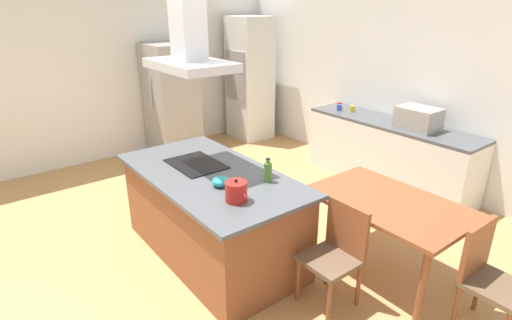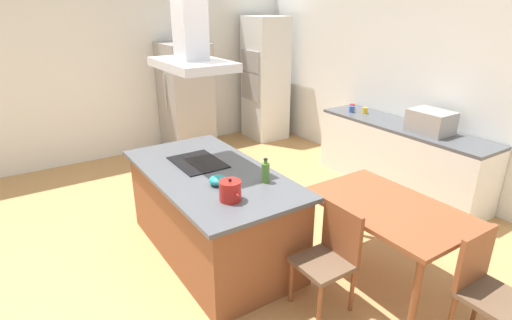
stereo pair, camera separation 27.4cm
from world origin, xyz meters
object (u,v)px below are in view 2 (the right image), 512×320
at_px(chair_facing_island, 331,252).
at_px(range_hood, 191,41).
at_px(cooktop, 198,162).
at_px(wall_oven_stack, 265,79).
at_px(chair_at_right_end, 485,283).
at_px(dining_table, 387,214).
at_px(tea_kettle, 230,191).
at_px(refrigerator, 186,99).
at_px(coffee_mug_blue, 352,109).
at_px(olive_oil_bottle, 265,172).
at_px(coffee_mug_yellow, 365,111).
at_px(countertop_microwave, 431,122).
at_px(mixing_bowl, 218,180).
at_px(coffee_mug_red, 352,107).

distance_m(chair_facing_island, range_hood, 2.24).
bearing_deg(cooktop, wall_oven_stack, 134.83).
bearing_deg(chair_at_right_end, dining_table, 180.00).
distance_m(tea_kettle, chair_facing_island, 0.97).
relative_size(wall_oven_stack, refrigerator, 1.21).
bearing_deg(tea_kettle, coffee_mug_blue, 116.99).
bearing_deg(range_hood, cooktop, 0.00).
xyz_separation_m(olive_oil_bottle, chair_at_right_end, (1.66, 0.82, -0.49)).
bearing_deg(chair_facing_island, chair_at_right_end, 36.01).
relative_size(olive_oil_bottle, dining_table, 0.16).
xyz_separation_m(dining_table, chair_facing_island, (0.00, -0.67, -0.16)).
height_order(cooktop, chair_at_right_end, cooktop).
distance_m(cooktop, coffee_mug_yellow, 2.94).
distance_m(refrigerator, chair_facing_island, 4.28).
relative_size(countertop_microwave, chair_facing_island, 0.56).
height_order(mixing_bowl, coffee_mug_blue, same).
distance_m(cooktop, range_hood, 1.20).
bearing_deg(cooktop, chair_facing_island, 17.04).
relative_size(tea_kettle, chair_at_right_end, 0.26).
distance_m(coffee_mug_yellow, chair_facing_island, 3.15).
distance_m(countertop_microwave, range_hood, 3.14).
relative_size(coffee_mug_blue, wall_oven_stack, 0.04).
distance_m(olive_oil_bottle, chair_at_right_end, 1.91).
bearing_deg(range_hood, refrigerator, 158.16).
bearing_deg(cooktop, refrigerator, 158.16).
height_order(coffee_mug_red, coffee_mug_blue, same).
height_order(olive_oil_bottle, wall_oven_stack, wall_oven_stack).
height_order(tea_kettle, wall_oven_stack, wall_oven_stack).
bearing_deg(cooktop, coffee_mug_red, 103.28).
bearing_deg(chair_at_right_end, countertop_microwave, 135.12).
bearing_deg(chair_facing_island, coffee_mug_red, 131.88).
relative_size(coffee_mug_blue, chair_at_right_end, 0.10).
bearing_deg(wall_oven_stack, dining_table, -20.15).
height_order(cooktop, coffee_mug_blue, coffee_mug_blue).
bearing_deg(olive_oil_bottle, cooktop, -157.95).
relative_size(cooktop, tea_kettle, 2.55).
bearing_deg(refrigerator, wall_oven_stack, 87.06).
height_order(mixing_bowl, chair_at_right_end, mixing_bowl).
xyz_separation_m(cooktop, mixing_bowl, (0.59, -0.08, 0.04)).
height_order(cooktop, tea_kettle, tea_kettle).
distance_m(coffee_mug_blue, refrigerator, 2.73).
bearing_deg(tea_kettle, refrigerator, 161.31).
relative_size(refrigerator, chair_at_right_end, 2.04).
relative_size(cooktop, countertop_microwave, 1.20).
bearing_deg(refrigerator, dining_table, 0.56).
bearing_deg(range_hood, coffee_mug_yellow, 98.34).
relative_size(refrigerator, dining_table, 1.30).
bearing_deg(dining_table, coffee_mug_blue, 141.43).
height_order(tea_kettle, mixing_bowl, tea_kettle).
bearing_deg(tea_kettle, mixing_bowl, 169.79).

